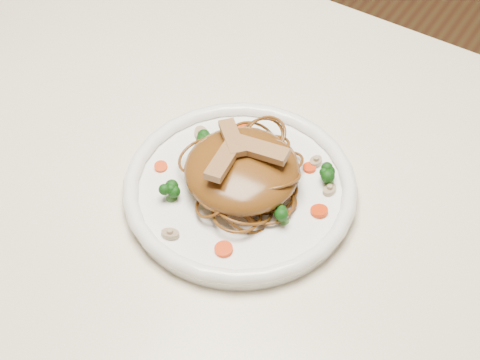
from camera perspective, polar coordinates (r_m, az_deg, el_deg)
The scene contains 19 objects.
table at distance 1.03m, azimuth -1.62°, elevation -1.81°, with size 1.20×0.80×0.75m.
plate at distance 0.90m, azimuth 0.00°, elevation -0.92°, with size 0.30×0.30×0.02m, color white.
noodle_mound at distance 0.88m, azimuth 0.15°, elevation 0.86°, with size 0.15×0.15×0.05m, color brown.
chicken_a at distance 0.86m, azimuth 1.66°, elevation 2.47°, with size 0.07×0.02×0.01m, color #A77F4F.
chicken_b at distance 0.87m, azimuth -0.65°, elevation 3.45°, with size 0.06×0.02×0.01m, color #A77F4F.
chicken_c at distance 0.85m, azimuth -1.33°, elevation 1.62°, with size 0.07×0.02×0.01m, color #A77F4F.
broccoli_0 at distance 0.90m, azimuth 7.27°, elevation 0.47°, with size 0.02×0.02×0.03m, color #0F470E, non-canonical shape.
broccoli_1 at distance 0.93m, azimuth -2.99°, elevation 3.23°, with size 0.02×0.02×0.03m, color #0F470E, non-canonical shape.
broccoli_2 at distance 0.88m, azimuth -5.66°, elevation -0.91°, with size 0.02×0.02×0.03m, color #0F470E, non-canonical shape.
broccoli_3 at distance 0.85m, azimuth 3.62°, elevation -2.65°, with size 0.03×0.03×0.03m, color #0F470E, non-canonical shape.
carrot_0 at distance 0.92m, azimuth 5.65°, elevation 1.00°, with size 0.02×0.02×0.01m, color #ED3708.
carrot_1 at distance 0.92m, azimuth -6.45°, elevation 1.08°, with size 0.02×0.02×0.01m, color #ED3708.
carrot_2 at distance 0.87m, azimuth 6.44°, elevation -2.51°, with size 0.02×0.02×0.01m, color #ED3708.
carrot_3 at distance 0.96m, azimuth 0.29°, elevation 4.07°, with size 0.02×0.02×0.01m, color #ED3708.
carrot_4 at distance 0.83m, azimuth -1.33°, elevation -5.63°, with size 0.02×0.02×0.01m, color #ED3708.
mushroom_0 at distance 0.85m, azimuth -5.68°, elevation -4.38°, with size 0.02×0.02×0.01m, color tan.
mushroom_1 at distance 0.89m, azimuth 7.27°, elevation -0.78°, with size 0.02×0.02×0.01m, color tan.
mushroom_2 at distance 0.96m, azimuth -3.17°, elevation 3.75°, with size 0.03×0.03×0.01m, color tan.
mushroom_3 at distance 0.92m, azimuth 6.17°, elevation 1.50°, with size 0.02×0.02×0.01m, color tan.
Camera 1 is at (0.38, -0.53, 1.45)m, focal length 52.56 mm.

